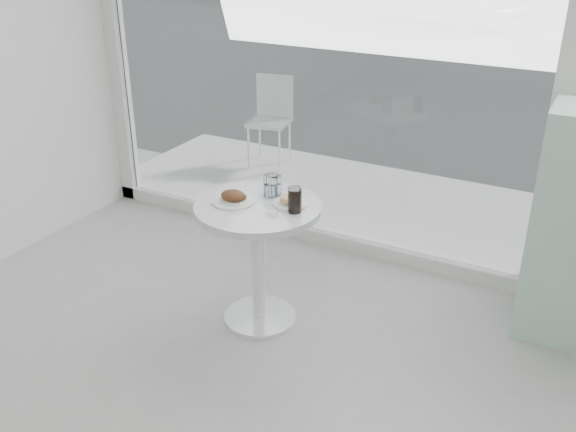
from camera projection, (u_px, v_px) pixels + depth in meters
The scene contains 9 objects.
storefront at pixel (431, 12), 3.82m from camera, with size 5.00×0.14×3.00m.
main_table at pixel (258, 239), 3.69m from camera, with size 0.72×0.72×0.77m.
patio_deck at pixel (431, 215), 5.21m from camera, with size 5.60×1.60×0.05m, color silver.
patio_chair at pixel (272, 115), 6.04m from camera, with size 0.42×0.42×0.83m.
plate_fritter at pixel (234, 198), 3.61m from camera, with size 0.24×0.24×0.07m.
plate_donut at pixel (290, 201), 3.58m from camera, with size 0.20×0.20×0.05m.
water_tumbler_a at pixel (275, 186), 3.70m from camera, with size 0.07×0.07×0.12m.
water_tumbler_b at pixel (271, 187), 3.68m from camera, with size 0.08×0.08×0.13m.
cola_glass at pixel (295, 200), 3.48m from camera, with size 0.08×0.08×0.15m.
Camera 1 is at (1.19, -0.90, 2.26)m, focal length 40.00 mm.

